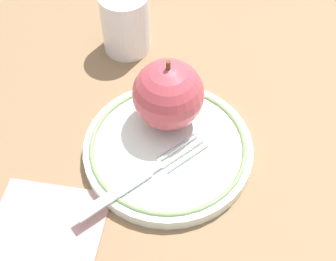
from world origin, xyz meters
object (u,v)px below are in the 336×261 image
apple_red_whole (168,95)px  napkin_folded (38,252)px  fork (140,178)px  plate (168,145)px  drinking_glass (126,22)px

apple_red_whole → napkin_folded: 0.22m
apple_red_whole → fork: 0.10m
apple_red_whole → fork: bearing=-19.5°
fork → plate: bearing=20.5°
fork → napkin_folded: bearing=179.1°
plate → apple_red_whole: size_ratio=2.12×
plate → apple_red_whole: apple_red_whole is taller
plate → apple_red_whole: 0.06m
fork → drinking_glass: drinking_glass is taller
drinking_glass → napkin_folded: (0.31, -0.07, -0.04)m
napkin_folded → fork: bearing=127.8°
plate → napkin_folded: size_ratio=1.24×
apple_red_whole → napkin_folded: size_ratio=0.59×
plate → drinking_glass: (-0.18, -0.06, 0.03)m
plate → fork: size_ratio=1.36×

